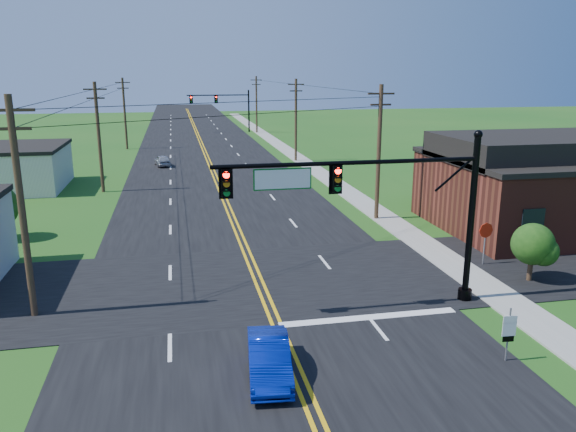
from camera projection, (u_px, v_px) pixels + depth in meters
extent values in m
cube|color=black|center=(207.00, 161.00, 63.01)|extent=(16.00, 220.00, 0.04)
cube|color=black|center=(255.00, 281.00, 26.96)|extent=(70.00, 10.00, 0.04)
cube|color=gray|center=(320.00, 173.00, 55.54)|extent=(2.00, 160.00, 0.08)
cylinder|color=black|center=(471.00, 221.00, 23.96)|extent=(0.28, 0.28, 7.20)
cylinder|color=black|center=(465.00, 294.00, 24.80)|extent=(0.60, 0.60, 0.50)
sphere|color=black|center=(478.00, 134.00, 23.03)|extent=(0.36, 0.36, 0.36)
cylinder|color=black|center=(349.00, 163.00, 22.23)|extent=(11.00, 0.18, 0.18)
cube|color=#056016|center=(283.00, 179.00, 21.85)|extent=(2.30, 0.06, 0.85)
cylinder|color=black|center=(249.00, 110.00, 92.27)|extent=(0.28, 0.28, 7.20)
cylinder|color=black|center=(249.00, 130.00, 93.11)|extent=(0.60, 0.60, 0.50)
sphere|color=black|center=(248.00, 87.00, 91.34)|extent=(0.36, 0.36, 0.36)
cylinder|color=black|center=(218.00, 95.00, 90.70)|extent=(10.00, 0.18, 0.18)
cube|color=#056016|center=(198.00, 99.00, 90.23)|extent=(2.30, 0.06, 0.85)
cube|color=maroon|center=(550.00, 194.00, 35.95)|extent=(14.00, 11.00, 4.40)
cube|color=black|center=(554.00, 157.00, 35.36)|extent=(14.20, 11.20, 0.30)
cylinder|color=#3D2A1B|center=(22.00, 210.00, 22.12)|extent=(0.28, 0.28, 9.00)
cube|color=#3D2A1B|center=(10.00, 110.00, 21.14)|extent=(1.80, 0.12, 0.12)
cube|color=#3D2A1B|center=(12.00, 129.00, 21.31)|extent=(1.40, 0.12, 0.12)
cylinder|color=#3D2A1B|center=(99.00, 138.00, 45.83)|extent=(0.28, 0.28, 9.00)
cube|color=#3D2A1B|center=(95.00, 89.00, 44.85)|extent=(1.80, 0.12, 0.12)
cube|color=#3D2A1B|center=(96.00, 98.00, 45.03)|extent=(1.40, 0.12, 0.12)
cylinder|color=#3D2A1B|center=(125.00, 114.00, 71.45)|extent=(0.28, 0.28, 9.00)
cube|color=#3D2A1B|center=(123.00, 82.00, 70.47)|extent=(1.80, 0.12, 0.12)
cube|color=#3D2A1B|center=(123.00, 88.00, 70.65)|extent=(1.40, 0.12, 0.12)
cylinder|color=#3D2A1B|center=(379.00, 154.00, 37.21)|extent=(0.28, 0.28, 9.00)
cube|color=#3D2A1B|center=(381.00, 94.00, 36.23)|extent=(1.80, 0.12, 0.12)
cube|color=#3D2A1B|center=(381.00, 105.00, 36.40)|extent=(1.40, 0.12, 0.12)
cylinder|color=#3D2A1B|center=(296.00, 121.00, 61.87)|extent=(0.28, 0.28, 9.00)
cube|color=#3D2A1B|center=(296.00, 84.00, 60.89)|extent=(1.80, 0.12, 0.12)
cube|color=#3D2A1B|center=(296.00, 91.00, 61.07)|extent=(1.40, 0.12, 0.12)
cylinder|color=#3D2A1B|center=(257.00, 105.00, 90.33)|extent=(0.28, 0.28, 9.00)
cube|color=#3D2A1B|center=(256.00, 80.00, 89.35)|extent=(1.80, 0.12, 0.12)
cube|color=#3D2A1B|center=(256.00, 84.00, 89.53)|extent=(1.40, 0.12, 0.12)
cylinder|color=#3D2A1B|center=(435.00, 190.00, 43.09)|extent=(0.24, 0.24, 1.85)
sphere|color=#17400F|center=(436.00, 169.00, 42.67)|extent=(3.00, 3.00, 3.00)
cylinder|color=#3D2A1B|center=(530.00, 268.00, 26.93)|extent=(0.24, 0.24, 1.32)
sphere|color=#17400F|center=(533.00, 244.00, 26.63)|extent=(2.00, 2.00, 2.00)
imported|color=#061B95|center=(269.00, 359.00, 18.45)|extent=(1.73, 3.97, 1.27)
imported|color=#9E9DA2|center=(162.00, 161.00, 59.45)|extent=(1.93, 3.61, 1.17)
cylinder|color=slate|center=(508.00, 335.00, 19.34)|extent=(0.07, 0.07, 2.01)
cube|color=white|center=(510.00, 320.00, 19.17)|extent=(0.50, 0.06, 0.27)
cube|color=white|center=(509.00, 329.00, 19.26)|extent=(0.50, 0.06, 0.50)
cube|color=black|center=(508.00, 339.00, 19.35)|extent=(0.41, 0.05, 0.20)
cylinder|color=slate|center=(484.00, 245.00, 29.08)|extent=(0.08, 0.08, 2.13)
cylinder|color=#B31D0A|center=(486.00, 230.00, 28.85)|extent=(0.81, 0.12, 0.81)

